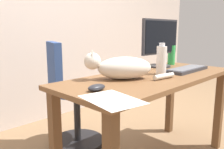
{
  "coord_description": "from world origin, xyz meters",
  "views": [
    {
      "loc": [
        -1.39,
        -0.96,
        1.05
      ],
      "look_at": [
        -0.41,
        0.01,
        0.78
      ],
      "focal_mm": 37.59,
      "sensor_mm": 36.0,
      "label": 1
    }
  ],
  "objects": [
    {
      "name": "monitor",
      "position": [
        0.38,
        0.19,
        0.95
      ],
      "size": [
        0.48,
        0.2,
        0.42
      ],
      "color": "#333338",
      "rests_on": "desk"
    },
    {
      "name": "desk",
      "position": [
        0.0,
        0.0,
        0.61
      ],
      "size": [
        1.47,
        0.61,
        0.72
      ],
      "color": "brown",
      "rests_on": "ground_plane"
    },
    {
      "name": "keyboard",
      "position": [
        0.35,
        -0.09,
        0.74
      ],
      "size": [
        0.44,
        0.15,
        0.03
      ],
      "color": "#333338",
      "rests_on": "desk"
    },
    {
      "name": "paper_sheet",
      "position": [
        -0.64,
        -0.21,
        0.73
      ],
      "size": [
        0.26,
        0.33,
        0.0
      ],
      "primitive_type": "cube",
      "rotation": [
        0.0,
        0.0,
        -0.18
      ],
      "color": "white",
      "rests_on": "desk"
    },
    {
      "name": "computer_mouse",
      "position": [
        -0.58,
        -0.04,
        0.74
      ],
      "size": [
        0.11,
        0.06,
        0.04
      ],
      "primitive_type": "ellipsoid",
      "color": "#232328",
      "rests_on": "desk"
    },
    {
      "name": "water_bottle",
      "position": [
        0.08,
        -0.02,
        0.83
      ],
      "size": [
        0.07,
        0.07,
        0.23
      ],
      "color": "silver",
      "rests_on": "desk"
    },
    {
      "name": "office_chair",
      "position": [
        -0.22,
        0.72,
        0.42
      ],
      "size": [
        0.51,
        0.48,
        0.95
      ],
      "color": "black",
      "rests_on": "ground_plane"
    },
    {
      "name": "back_wall",
      "position": [
        0.0,
        1.5,
        1.3
      ],
      "size": [
        6.0,
        0.04,
        2.6
      ],
      "primitive_type": "cube",
      "color": "beige",
      "rests_on": "ground_plane"
    },
    {
      "name": "cat",
      "position": [
        -0.26,
        0.07,
        0.81
      ],
      "size": [
        0.5,
        0.4,
        0.2
      ],
      "color": "silver",
      "rests_on": "desk"
    },
    {
      "name": "spray_bottle",
      "position": [
        0.57,
        0.19,
        0.82
      ],
      "size": [
        0.07,
        0.07,
        0.21
      ],
      "color": "green",
      "rests_on": "desk"
    }
  ]
}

